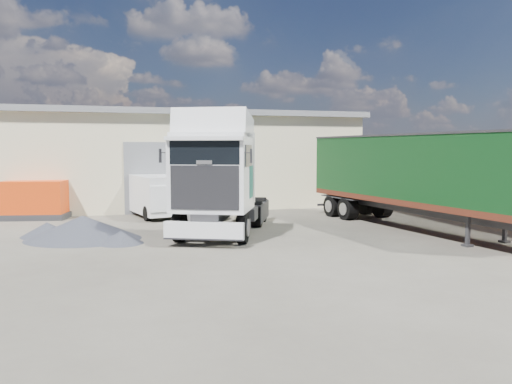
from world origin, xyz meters
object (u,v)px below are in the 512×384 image
object	(u,v)px
panel_van	(156,195)
orange_skip	(36,202)
box_trailer	(413,171)
tractor_unit	(218,184)

from	to	relation	value
panel_van	orange_skip	xyz separation A→B (m)	(-5.46, 0.59, -0.25)
box_trailer	orange_skip	size ratio (longest dim) A/B	3.75
panel_van	orange_skip	distance (m)	5.50
panel_van	box_trailer	bearing A→B (deg)	-48.30
tractor_unit	panel_van	xyz separation A→B (m)	(-1.78, 6.38, -0.94)
box_trailer	orange_skip	bearing A→B (deg)	146.69
box_trailer	panel_van	world-z (taller)	box_trailer
orange_skip	box_trailer	bearing A→B (deg)	-14.77
panel_van	orange_skip	size ratio (longest dim) A/B	1.65
tractor_unit	box_trailer	distance (m)	8.01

